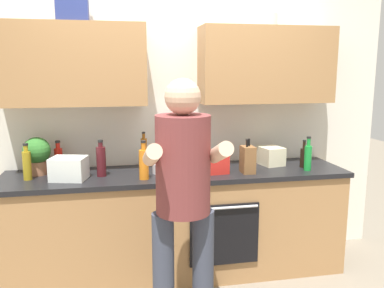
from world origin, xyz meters
name	(u,v)px	position (x,y,z in m)	size (l,w,h in m)	color
ground_plane	(178,272)	(0.00, 0.00, 0.00)	(12.00, 12.00, 0.00)	#756B5B
back_wall_unit	(172,97)	(0.00, 0.27, 1.50)	(4.00, 0.38, 2.50)	silver
counter	(178,223)	(0.00, 0.00, 0.45)	(2.84, 0.67, 0.90)	#A37547
person_standing	(183,191)	(-0.10, -0.84, 1.00)	(0.49, 0.45, 1.69)	#383D4C
bottle_soda	(308,157)	(1.08, -0.16, 1.02)	(0.06, 0.06, 0.29)	#198C33
bottle_syrup	(144,153)	(-0.26, 0.15, 1.04)	(0.05, 0.05, 0.32)	#8C4C14
bottle_soy	(304,157)	(1.10, -0.05, 0.99)	(0.06, 0.06, 0.24)	black
bottle_juice	(144,163)	(-0.29, -0.17, 1.02)	(0.08, 0.08, 0.30)	orange
bottle_wine	(101,161)	(-0.62, -0.02, 1.03)	(0.07, 0.07, 0.29)	#471419
bottle_vinegar	(247,156)	(0.63, 0.08, 0.99)	(0.07, 0.07, 0.24)	brown
bottle_oil	(27,164)	(-1.17, -0.02, 1.02)	(0.06, 0.06, 0.28)	olive
bottle_hotsauce	(59,159)	(-0.96, 0.19, 1.01)	(0.07, 0.07, 0.26)	red
cup_tea	(83,166)	(-0.77, 0.16, 0.95)	(0.07, 0.07, 0.10)	#33598C
mixing_bowl	(166,168)	(-0.10, 0.00, 0.94)	(0.22, 0.22, 0.08)	silver
knife_block	(248,159)	(0.56, -0.14, 1.01)	(0.10, 0.14, 0.28)	brown
potted_herb	(37,154)	(-1.12, 0.13, 1.07)	(0.22, 0.22, 0.31)	#9E6647
grocery_bag_crisps	(215,163)	(0.30, -0.09, 0.98)	(0.19, 0.17, 0.17)	red
grocery_bag_rice	(271,156)	(0.86, 0.09, 0.98)	(0.18, 0.21, 0.16)	beige
grocery_bag_produce	(69,169)	(-0.86, -0.08, 0.99)	(0.26, 0.20, 0.18)	silver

